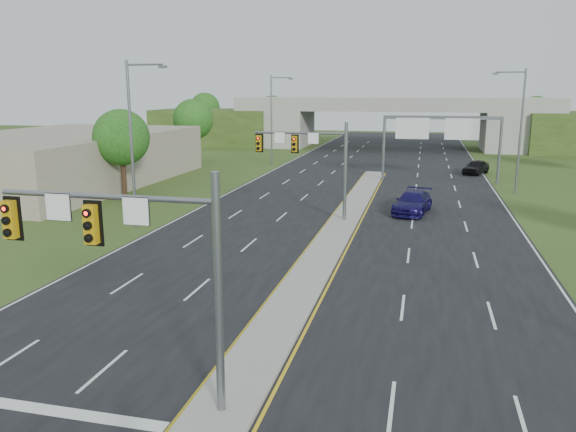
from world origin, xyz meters
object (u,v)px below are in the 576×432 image
(signal_mast_far, at_px, (313,155))
(sign_gantry, at_px, (440,130))
(car_far_b, at_px, (413,202))
(car_far_c, at_px, (476,167))
(overpass, at_px, (392,126))
(signal_mast_near, at_px, (139,251))

(signal_mast_far, xyz_separation_m, sign_gantry, (8.95, 19.99, 0.51))
(car_far_b, bearing_deg, sign_gantry, 92.70)
(sign_gantry, bearing_deg, car_far_c, 58.45)
(signal_mast_far, xyz_separation_m, overpass, (2.26, 55.07, -1.17))
(sign_gantry, xyz_separation_m, car_far_c, (4.32, 7.03, -4.44))
(sign_gantry, bearing_deg, car_far_b, -97.48)
(overpass, relative_size, car_far_b, 14.36)
(signal_mast_far, bearing_deg, sign_gantry, 65.89)
(signal_mast_near, relative_size, signal_mast_far, 1.00)
(signal_mast_near, xyz_separation_m, car_far_c, (13.26, 52.03, -3.93))
(car_far_c, bearing_deg, car_far_b, -81.85)
(car_far_c, bearing_deg, signal_mast_far, -92.34)
(sign_gantry, bearing_deg, signal_mast_far, -114.11)
(overpass, bearing_deg, car_far_c, -68.59)
(signal_mast_far, height_order, car_far_c, signal_mast_far)
(overpass, height_order, car_far_c, overpass)
(car_far_b, bearing_deg, overpass, 105.36)
(overpass, relative_size, car_far_c, 17.47)
(signal_mast_near, height_order, car_far_b, signal_mast_near)
(overpass, bearing_deg, signal_mast_near, -91.62)
(overpass, bearing_deg, sign_gantry, -79.21)
(overpass, distance_m, car_far_b, 51.13)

